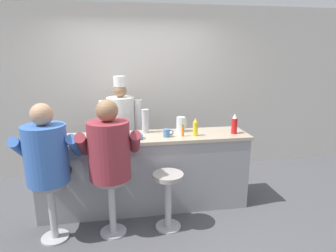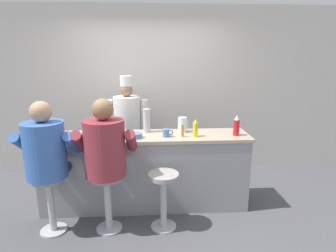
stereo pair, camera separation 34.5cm
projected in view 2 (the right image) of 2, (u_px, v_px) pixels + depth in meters
name	position (u px, v px, depth m)	size (l,w,h in m)	color
ground_plane	(146.00, 216.00, 3.45)	(20.00, 20.00, 0.00)	#4C4C51
wall_back	(146.00, 91.00, 4.64)	(10.00, 0.06, 2.70)	beige
diner_counter	(146.00, 171.00, 3.61)	(2.62, 0.57, 0.95)	gray
ketchup_bottle_red	(236.00, 126.00, 3.46)	(0.07, 0.07, 0.26)	red
mustard_bottle_yellow	(195.00, 128.00, 3.41)	(0.06, 0.06, 0.22)	yellow
hot_sauce_bottle_orange	(182.00, 131.00, 3.41)	(0.03, 0.03, 0.15)	orange
water_pitcher_clear	(182.00, 125.00, 3.62)	(0.14, 0.12, 0.19)	silver
breakfast_plate	(100.00, 135.00, 3.46)	(0.27, 0.27, 0.05)	white
cereal_bowl	(135.00, 135.00, 3.37)	(0.16, 0.16, 0.06)	#4C7FB7
coffee_mug_blue	(166.00, 133.00, 3.41)	(0.13, 0.08, 0.10)	#4C7AB2
cup_stack_steel	(147.00, 121.00, 3.61)	(0.10, 0.10, 0.30)	#B7BABF
napkin_dispenser_chrome	(120.00, 132.00, 3.39)	(0.12, 0.07, 0.14)	silver
diner_seated_blue	(47.00, 153.00, 2.97)	(0.64, 0.63, 1.47)	#B2B5BA
diner_seated_maroon	(106.00, 151.00, 3.00)	(0.66, 0.65, 1.49)	#B2B5BA
empty_stool_round	(163.00, 192.00, 3.12)	(0.34, 0.34, 0.66)	#B2B5BA
cook_in_whites_near	(127.00, 124.00, 4.32)	(0.63, 0.41, 1.63)	#232328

